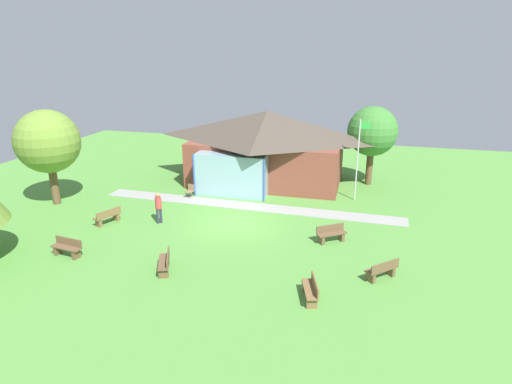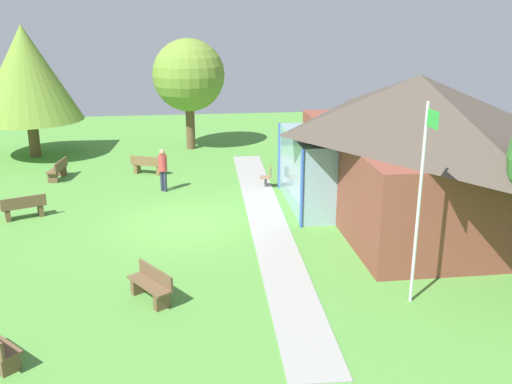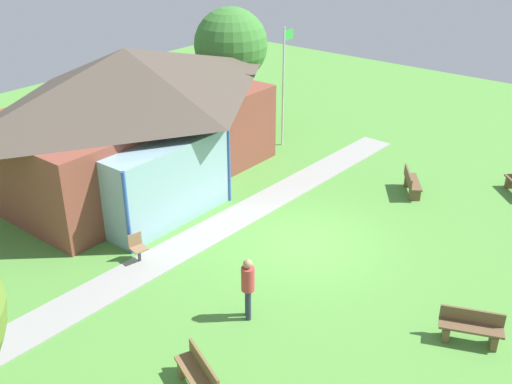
# 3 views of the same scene
# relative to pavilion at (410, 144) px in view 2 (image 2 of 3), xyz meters

# --- Properties ---
(ground_plane) EXTENTS (44.00, 44.00, 0.00)m
(ground_plane) POSITION_rel_pavilion_xyz_m (0.07, -7.76, -2.58)
(ground_plane) COLOR #54933D
(pavilion) EXTENTS (11.10, 7.57, 4.96)m
(pavilion) POSITION_rel_pavilion_xyz_m (0.00, 0.00, 0.00)
(pavilion) COLOR brown
(pavilion) RESTS_ON ground_plane
(footpath) EXTENTS (18.43, 1.87, 0.03)m
(footpath) POSITION_rel_pavilion_xyz_m (0.07, -5.00, -2.56)
(footpath) COLOR #999993
(footpath) RESTS_ON ground_plane
(flagpole) EXTENTS (0.64, 0.08, 5.04)m
(flagpole) POSITION_rel_pavilion_xyz_m (6.29, -2.26, 0.22)
(flagpole) COLOR silver
(flagpole) RESTS_ON ground_plane
(bench_mid_right) EXTENTS (1.49, 1.21, 0.84)m
(bench_mid_right) POSITION_rel_pavilion_xyz_m (5.37, -8.73, -2.18)
(bench_mid_right) COLOR brown
(bench_mid_right) RESTS_ON ground_plane
(bench_front_center) EXTENTS (0.99, 1.55, 0.84)m
(bench_front_center) POSITION_rel_pavilion_xyz_m (-1.25, -13.45, -2.18)
(bench_front_center) COLOR brown
(bench_front_center) RESTS_ON ground_plane
(bench_front_left) EXTENTS (1.55, 0.65, 0.84)m
(bench_front_left) POSITION_rel_pavilion_xyz_m (-6.22, -13.26, -2.18)
(bench_front_left) COLOR brown
(bench_front_left) RESTS_ON ground_plane
(bench_mid_left) EXTENTS (0.99, 1.55, 0.84)m
(bench_mid_left) POSITION_rel_pavilion_xyz_m (-6.53, -9.45, -2.18)
(bench_mid_left) COLOR brown
(bench_mid_left) RESTS_ON ground_plane
(patio_chair_west) EXTENTS (0.52, 0.52, 0.86)m
(patio_chair_west) POSITION_rel_pavilion_xyz_m (-3.85, -4.43, -2.16)
(patio_chair_west) COLOR #8C6B4C
(patio_chair_west) RESTS_ON ground_plane
(visitor_strolling_lawn) EXTENTS (0.34, 0.34, 1.74)m
(visitor_strolling_lawn) POSITION_rel_pavilion_xyz_m (-3.88, -8.67, -1.56)
(visitor_strolling_lawn) COLOR #2D3347
(visitor_strolling_lawn) RESTS_ON ground_plane
(tree_lawn_corner) EXTENTS (5.07, 5.07, 6.41)m
(tree_lawn_corner) POSITION_rel_pavilion_xyz_m (-10.57, -15.23, 1.54)
(tree_lawn_corner) COLOR brown
(tree_lawn_corner) RESTS_ON ground_plane
(tree_west_hedge) EXTENTS (3.70, 3.70, 5.71)m
(tree_west_hedge) POSITION_rel_pavilion_xyz_m (-11.33, -7.43, 1.25)
(tree_west_hedge) COLOR brown
(tree_west_hedge) RESTS_ON ground_plane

